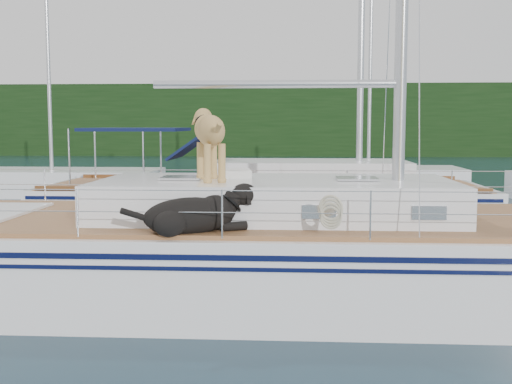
{
  "coord_description": "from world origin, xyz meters",
  "views": [
    {
      "loc": [
        1.08,
        -9.47,
        2.62
      ],
      "look_at": [
        0.5,
        0.2,
        1.6
      ],
      "focal_mm": 45.0,
      "sensor_mm": 36.0,
      "label": 1
    }
  ],
  "objects": [
    {
      "name": "neighbor_sailboat",
      "position": [
        0.4,
        6.59,
        0.63
      ],
      "size": [
        11.0,
        3.5,
        13.3
      ],
      "color": "white",
      "rests_on": "ground"
    },
    {
      "name": "ground",
      "position": [
        0.0,
        0.0,
        0.0
      ],
      "size": [
        120.0,
        120.0,
        0.0
      ],
      "primitive_type": "plane",
      "color": "black",
      "rests_on": "ground"
    },
    {
      "name": "tree_line",
      "position": [
        0.0,
        45.0,
        3.0
      ],
      "size": [
        90.0,
        3.0,
        6.0
      ],
      "primitive_type": "cube",
      "color": "black",
      "rests_on": "ground"
    },
    {
      "name": "bg_boat_west",
      "position": [
        -8.0,
        14.0,
        0.45
      ],
      "size": [
        8.0,
        3.0,
        11.65
      ],
      "color": "white",
      "rests_on": "ground"
    },
    {
      "name": "main_sailboat",
      "position": [
        0.09,
        -0.01,
        0.69
      ],
      "size": [
        12.0,
        3.99,
        14.01
      ],
      "color": "white",
      "rests_on": "ground"
    },
    {
      "name": "bg_boat_center",
      "position": [
        4.0,
        16.0,
        0.45
      ],
      "size": [
        7.2,
        3.0,
        11.65
      ],
      "color": "white",
      "rests_on": "ground"
    },
    {
      "name": "shore_bank",
      "position": [
        0.0,
        46.2,
        0.6
      ],
      "size": [
        92.0,
        1.0,
        1.2
      ],
      "primitive_type": "cube",
      "color": "#595147",
      "rests_on": "ground"
    }
  ]
}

